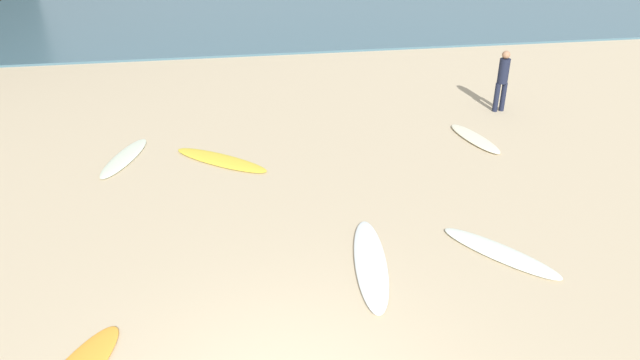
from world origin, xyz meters
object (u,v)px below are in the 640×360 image
surfboard_5 (124,158)px  beachgoer_near (503,78)px  surfboard_0 (475,138)px  surfboard_3 (371,263)px  surfboard_4 (500,252)px  surfboard_2 (221,160)px

surfboard_5 → beachgoer_near: 9.90m
surfboard_0 → beachgoer_near: beachgoer_near is taller
surfboard_3 → surfboard_4: (2.20, -0.08, -0.00)m
surfboard_3 → surfboard_5: 6.65m
surfboard_4 → beachgoer_near: bearing=29.0°
surfboard_5 → surfboard_3: bearing=-30.4°
surfboard_0 → surfboard_5: 8.27m
surfboard_4 → surfboard_0: bearing=35.4°
surfboard_2 → surfboard_4: size_ratio=1.16×
surfboard_5 → surfboard_4: bearing=-19.5°
surfboard_3 → beachgoer_near: beachgoer_near is taller
surfboard_4 → beachgoer_near: beachgoer_near is taller
surfboard_0 → beachgoer_near: bearing=41.0°
surfboard_2 → surfboard_4: surfboard_4 is taller
beachgoer_near → surfboard_4: bearing=61.3°
surfboard_2 → surfboard_5: surfboard_2 is taller
surfboard_0 → surfboard_4: surfboard_0 is taller
surfboard_0 → surfboard_4: 4.95m
surfboard_0 → surfboard_3: 5.97m
surfboard_2 → surfboard_5: size_ratio=1.14×
surfboard_4 → surfboard_5: (-6.67, 5.01, -0.00)m
surfboard_3 → beachgoer_near: size_ratio=1.55×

